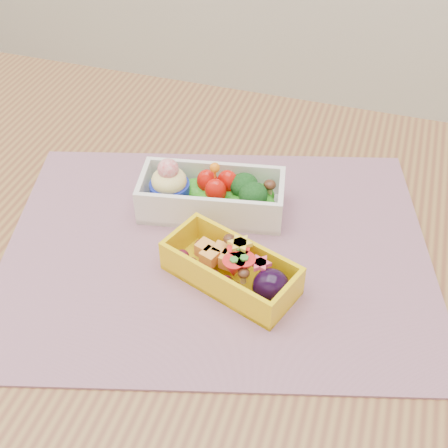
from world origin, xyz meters
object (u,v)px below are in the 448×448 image
(placemat, at_px, (217,250))
(bento_yellow, at_px, (233,269))
(bento_white, at_px, (211,195))
(table, at_px, (248,328))

(placemat, xyz_separation_m, bento_yellow, (0.03, -0.04, 0.02))
(placemat, relative_size, bento_white, 2.63)
(table, xyz_separation_m, bento_white, (-0.08, 0.09, 0.13))
(table, relative_size, placemat, 2.41)
(placemat, xyz_separation_m, bento_white, (-0.03, 0.07, 0.03))
(placemat, distance_m, bento_white, 0.08)
(bento_white, bearing_deg, bento_yellow, -71.15)
(bento_yellow, bearing_deg, table, 73.24)
(bento_white, bearing_deg, placemat, -76.93)
(placemat, bearing_deg, bento_white, 113.82)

